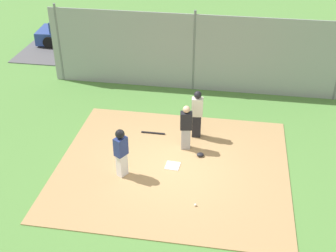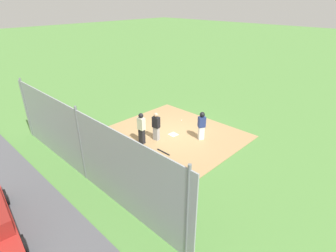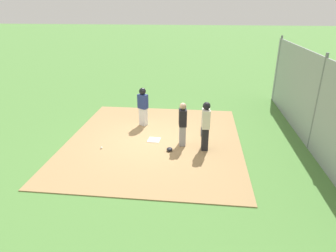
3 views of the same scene
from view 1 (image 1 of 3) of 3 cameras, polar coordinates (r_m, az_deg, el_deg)
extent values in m
plane|color=#51843D|center=(13.93, 0.60, -5.30)|extent=(140.00, 140.00, 0.00)
cube|color=#A88456|center=(13.92, 0.60, -5.25)|extent=(7.20, 6.40, 0.03)
cube|color=white|center=(13.91, 0.61, -5.17)|extent=(0.46, 0.46, 0.02)
cube|color=#9E9EA3|center=(14.54, 2.31, -1.60)|extent=(0.33, 0.26, 0.76)
cube|color=black|center=(14.19, 2.37, 0.70)|extent=(0.41, 0.31, 0.60)
sphere|color=tan|center=(13.98, 2.41, 2.17)|extent=(0.24, 0.24, 0.24)
cube|color=black|center=(15.18, 3.72, 0.04)|extent=(0.32, 0.24, 0.83)
cube|color=beige|center=(14.81, 3.82, 2.49)|extent=(0.40, 0.29, 0.65)
sphere|color=black|center=(14.59, 3.88, 4.05)|extent=(0.26, 0.26, 0.26)
cube|color=silver|center=(13.41, -5.99, -5.00)|extent=(0.34, 0.37, 0.74)
cube|color=navy|center=(13.03, -6.15, -2.65)|extent=(0.41, 0.46, 0.59)
sphere|color=tan|center=(12.81, -6.25, -1.13)|extent=(0.23, 0.23, 0.23)
sphere|color=black|center=(12.80, -6.26, -1.05)|extent=(0.28, 0.28, 0.28)
cylinder|color=black|center=(15.48, -1.94, -0.89)|extent=(0.85, 0.06, 0.06)
ellipsoid|color=black|center=(14.35, 4.21, -3.73)|extent=(0.24, 0.20, 0.12)
sphere|color=white|center=(12.46, 3.56, -10.17)|extent=(0.07, 0.07, 0.07)
cube|color=#93999E|center=(17.99, 3.38, 9.41)|extent=(12.00, 0.05, 3.20)
cylinder|color=slate|center=(17.96, 3.39, 9.63)|extent=(0.10, 0.10, 3.35)
cylinder|color=slate|center=(19.34, -13.92, 10.38)|extent=(0.10, 0.10, 3.35)
cube|color=#515156|center=(22.18, 4.40, 9.34)|extent=(18.00, 5.20, 0.04)
cube|color=maroon|center=(22.18, 2.99, 10.55)|extent=(4.38, 2.21, 0.64)
cube|color=maroon|center=(22.01, 2.64, 12.05)|extent=(2.49, 1.84, 0.56)
cylinder|color=black|center=(22.75, 6.90, 10.64)|extent=(0.62, 0.25, 0.60)
cylinder|color=black|center=(21.19, 6.05, 9.10)|extent=(0.62, 0.25, 0.60)
cylinder|color=black|center=(23.31, 0.17, 11.39)|extent=(0.62, 0.25, 0.60)
cylinder|color=black|center=(21.79, -1.10, 9.92)|extent=(0.62, 0.25, 0.60)
cube|color=#28428C|center=(23.75, -11.40, 11.42)|extent=(4.32, 2.03, 0.64)
cube|color=navy|center=(23.60, -11.92, 12.78)|extent=(2.43, 1.74, 0.56)
cylinder|color=black|center=(24.24, -7.69, 11.90)|extent=(0.61, 0.23, 0.60)
cylinder|color=black|center=(22.68, -8.54, 10.45)|extent=(0.61, 0.23, 0.60)
cylinder|color=black|center=(24.95, -13.96, 11.84)|extent=(0.61, 0.23, 0.60)
cylinder|color=black|center=(23.44, -15.17, 10.41)|extent=(0.61, 0.23, 0.60)
camera|label=2|loc=(23.68, -20.25, 26.83)|focal=28.66mm
camera|label=3|loc=(15.47, 41.35, 10.24)|focal=31.11mm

